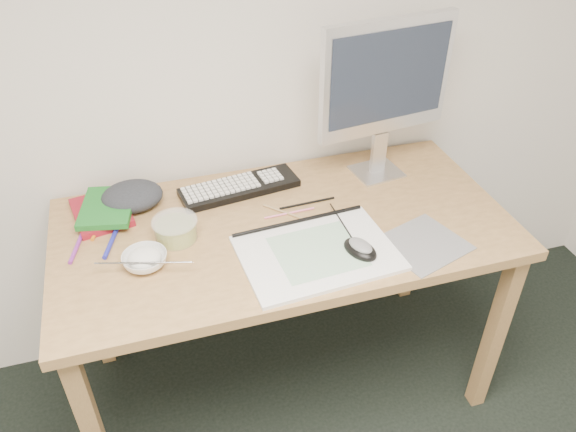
# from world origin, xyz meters

# --- Properties ---
(desk) EXTENTS (1.40, 0.70, 0.75)m
(desk) POSITION_xyz_m (0.22, 1.43, 0.67)
(desk) COLOR tan
(desk) RESTS_ON ground
(mousepad) EXTENTS (0.28, 0.27, 0.00)m
(mousepad) POSITION_xyz_m (0.58, 1.21, 0.75)
(mousepad) COLOR gray
(mousepad) RESTS_ON desk
(sketchpad) EXTENTS (0.46, 0.34, 0.01)m
(sketchpad) POSITION_xyz_m (0.27, 1.26, 0.76)
(sketchpad) COLOR white
(sketchpad) RESTS_ON desk
(keyboard) EXTENTS (0.41, 0.18, 0.02)m
(keyboard) POSITION_xyz_m (0.13, 1.65, 0.76)
(keyboard) COLOR black
(keyboard) RESTS_ON desk
(monitor) EXTENTS (0.46, 0.16, 0.54)m
(monitor) POSITION_xyz_m (0.61, 1.63, 1.09)
(monitor) COLOR silver
(monitor) RESTS_ON desk
(mouse) EXTENTS (0.11, 0.13, 0.04)m
(mouse) POSITION_xyz_m (0.38, 1.23, 0.78)
(mouse) COLOR black
(mouse) RESTS_ON sketchpad
(rice_bowl) EXTENTS (0.15, 0.15, 0.04)m
(rice_bowl) POSITION_xyz_m (-0.21, 1.36, 0.77)
(rice_bowl) COLOR white
(rice_bowl) RESTS_ON desk
(chopsticks) EXTENTS (0.25, 0.09, 0.02)m
(chopsticks) POSITION_xyz_m (-0.22, 1.32, 0.79)
(chopsticks) COLOR silver
(chopsticks) RESTS_ON rice_bowl
(fruit_tub) EXTENTS (0.15, 0.15, 0.07)m
(fruit_tub) POSITION_xyz_m (-0.11, 1.45, 0.78)
(fruit_tub) COLOR #E0BB4F
(fruit_tub) RESTS_ON desk
(book_red) EXTENTS (0.20, 0.24, 0.02)m
(book_red) POSITION_xyz_m (-0.32, 1.64, 0.76)
(book_red) COLOR maroon
(book_red) RESTS_ON desk
(book_green) EXTENTS (0.20, 0.24, 0.02)m
(book_green) POSITION_xyz_m (-0.30, 1.63, 0.78)
(book_green) COLOR #1A6B23
(book_green) RESTS_ON book_red
(cloth_lump) EXTENTS (0.18, 0.15, 0.07)m
(cloth_lump) POSITION_xyz_m (-0.22, 1.67, 0.78)
(cloth_lump) COLOR #27292F
(cloth_lump) RESTS_ON desk
(pencil_pink) EXTENTS (0.17, 0.01, 0.01)m
(pencil_pink) POSITION_xyz_m (0.25, 1.48, 0.75)
(pencil_pink) COLOR pink
(pencil_pink) RESTS_ON desk
(pencil_tan) EXTENTS (0.14, 0.15, 0.01)m
(pencil_tan) POSITION_xyz_m (0.25, 1.47, 0.75)
(pencil_tan) COLOR #A28355
(pencil_tan) RESTS_ON desk
(pencil_black) EXTENTS (0.19, 0.02, 0.01)m
(pencil_black) POSITION_xyz_m (0.32, 1.51, 0.75)
(pencil_black) COLOR black
(pencil_black) RESTS_ON desk
(marker_blue) EXTENTS (0.06, 0.14, 0.01)m
(marker_blue) POSITION_xyz_m (-0.30, 1.48, 0.76)
(marker_blue) COLOR #1F22AB
(marker_blue) RESTS_ON desk
(marker_orange) EXTENTS (0.05, 0.12, 0.01)m
(marker_orange) POSITION_xyz_m (-0.34, 1.57, 0.76)
(marker_orange) COLOR orange
(marker_orange) RESTS_ON desk
(marker_purple) EXTENTS (0.05, 0.13, 0.01)m
(marker_purple) POSITION_xyz_m (-0.40, 1.49, 0.76)
(marker_purple) COLOR purple
(marker_purple) RESTS_ON desk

